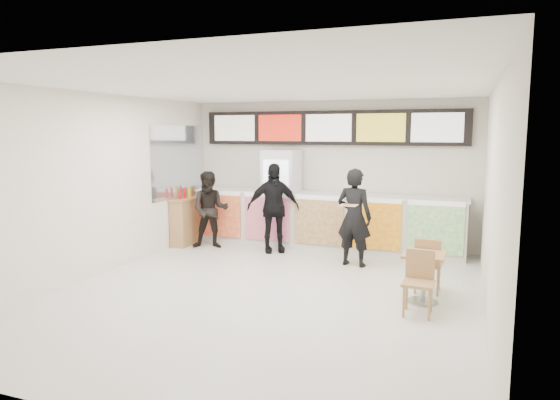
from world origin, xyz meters
The scene contains 15 objects.
floor centered at (0.00, 0.00, 0.00)m, with size 7.00×7.00×0.00m, color beige.
ceiling centered at (0.00, 0.00, 3.00)m, with size 7.00×7.00×0.00m, color white.
wall_back centered at (0.00, 3.50, 1.50)m, with size 6.00×6.00×0.00m, color silver.
wall_left centered at (-3.00, 0.00, 1.50)m, with size 7.00×7.00×0.00m, color silver.
wall_right centered at (3.00, 0.00, 1.50)m, with size 7.00×7.00×0.00m, color silver.
service_counter centered at (0.00, 3.09, 0.57)m, with size 5.56×0.77×1.14m.
menu_board centered at (0.00, 3.41, 2.45)m, with size 5.50×0.14×0.70m.
drinks_fridge centered at (-0.93, 3.11, 1.00)m, with size 0.70×0.67×2.00m.
mirror_panel centered at (-2.99, 2.45, 1.75)m, with size 0.01×2.00×1.50m, color #B2B7BF.
customer_main centered at (0.86, 1.99, 0.87)m, with size 0.63×0.42×1.74m, color black.
customer_left centered at (-2.19, 2.32, 0.79)m, with size 0.77×0.60×1.58m, color black.
customer_mid centered at (-0.86, 2.46, 0.88)m, with size 1.03×0.43×1.76m, color black.
pizza_slice centered at (0.86, 1.54, 1.16)m, with size 0.36×0.36×0.02m.
cafe_table centered at (2.19, 0.40, 0.49)m, with size 0.58×1.44×0.83m.
condiment_ledge centered at (-2.82, 2.44, 0.51)m, with size 0.36×0.89×1.18m.
Camera 1 is at (2.71, -6.59, 2.37)m, focal length 32.00 mm.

